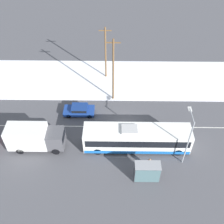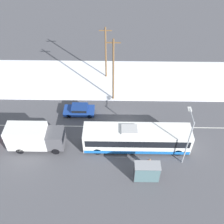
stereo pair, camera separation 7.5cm
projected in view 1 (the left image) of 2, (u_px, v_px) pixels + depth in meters
The scene contains 11 objects.
ground_plane at pixel (125, 127), 33.68m from camera, with size 120.00×120.00×0.00m, color #4C4C51.
snow_lot at pixel (124, 79), 40.89m from camera, with size 80.00×10.01×0.12m.
lane_marking_center at pixel (125, 127), 33.68m from camera, with size 60.00×0.12×0.00m.
city_bus at pixel (137, 138), 30.28m from camera, with size 12.27×2.57×3.19m.
box_truck at pixel (34, 137), 30.13m from camera, with size 6.50×2.30×3.23m.
sedan_car at pixel (79, 110), 34.91m from camera, with size 4.07×1.80×1.32m.
pedestrian_at_stop at pixel (149, 163), 28.46m from camera, with size 0.60×0.27×1.68m.
bus_shelter at pixel (148, 171), 26.91m from camera, with size 2.68×1.20×2.40m.
streetlamp at pixel (189, 134), 27.21m from camera, with size 0.36×2.44×6.55m.
utility_pole_roadside at pixel (113, 70), 34.22m from camera, with size 1.80×0.24×9.44m.
utility_pole_snowlot at pixel (106, 53), 38.44m from camera, with size 1.80×0.24×8.33m.
Camera 1 is at (-1.40, -22.95, 24.75)m, focal length 42.00 mm.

